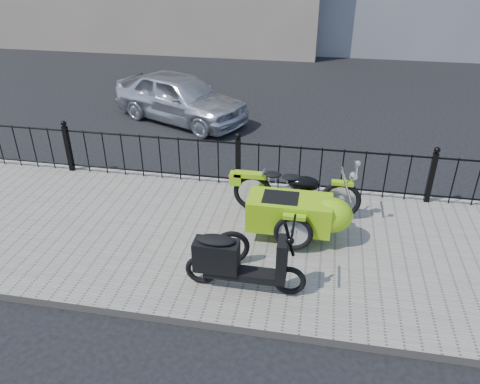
% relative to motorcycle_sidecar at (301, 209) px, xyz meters
% --- Properties ---
extents(ground, '(120.00, 120.00, 0.00)m').
position_rel_motorcycle_sidecar_xyz_m(ground, '(-1.30, 0.18, -0.59)').
color(ground, black).
rests_on(ground, ground).
extents(sidewalk, '(30.00, 3.80, 0.12)m').
position_rel_motorcycle_sidecar_xyz_m(sidewalk, '(-1.30, -0.32, -0.53)').
color(sidewalk, gray).
rests_on(sidewalk, ground).
extents(curb, '(30.00, 0.10, 0.12)m').
position_rel_motorcycle_sidecar_xyz_m(curb, '(-1.30, 1.62, -0.53)').
color(curb, gray).
rests_on(curb, ground).
extents(iron_fence, '(14.11, 0.11, 1.08)m').
position_rel_motorcycle_sidecar_xyz_m(iron_fence, '(-1.30, 1.48, -0.01)').
color(iron_fence, black).
rests_on(iron_fence, sidewalk).
extents(motorcycle_sidecar, '(2.28, 1.48, 0.98)m').
position_rel_motorcycle_sidecar_xyz_m(motorcycle_sidecar, '(0.00, 0.00, 0.00)').
color(motorcycle_sidecar, black).
rests_on(motorcycle_sidecar, sidewalk).
extents(scooter, '(1.67, 0.49, 1.13)m').
position_rel_motorcycle_sidecar_xyz_m(scooter, '(-0.77, -1.48, -0.04)').
color(scooter, black).
rests_on(scooter, sidewalk).
extents(spare_tire, '(0.57, 0.26, 0.57)m').
position_rel_motorcycle_sidecar_xyz_m(spare_tire, '(-0.95, -0.99, -0.19)').
color(spare_tire, black).
rests_on(spare_tire, sidewalk).
extents(sedan_car, '(4.05, 2.92, 1.28)m').
position_rel_motorcycle_sidecar_xyz_m(sedan_car, '(-3.54, 5.03, 0.05)').
color(sedan_car, silver).
rests_on(sedan_car, ground).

